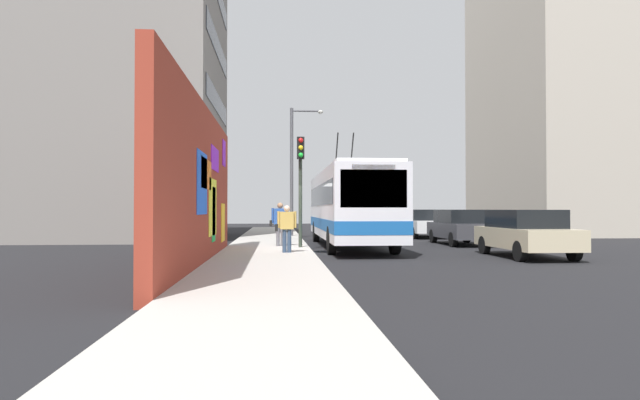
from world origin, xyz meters
name	(u,v)px	position (x,y,z in m)	size (l,w,h in m)	color
ground_plane	(311,253)	(0.00, 0.00, 0.00)	(80.00, 80.00, 0.00)	black
sidewalk_slab	(267,251)	(0.00, 1.60, 0.07)	(48.00, 3.20, 0.15)	#ADA8A0
graffiti_wall	(201,186)	(-4.64, 3.35, 2.24)	(12.68, 0.32, 4.48)	maroon
building_far_left	(135,78)	(10.92, 9.20, 8.97)	(11.66, 9.16, 17.95)	gray
building_far_right	(551,69)	(14.55, -17.00, 10.97)	(12.52, 7.25, 21.95)	#B2A899
city_bus	(349,204)	(2.75, -1.80, 1.80)	(11.70, 2.54, 5.02)	silver
parked_car_champagne	(525,232)	(-2.52, -7.00, 0.83)	(4.28, 1.93, 1.58)	#C6B793
parked_car_dark_gray	(460,226)	(3.86, -7.00, 0.83)	(4.38, 1.85, 1.58)	#38383D
parked_car_white	(423,223)	(10.08, -7.00, 0.84)	(4.76, 1.93, 1.58)	white
pedestrian_at_curb	(287,225)	(-1.77, 0.92, 1.06)	(0.22, 0.72, 1.58)	#2D3F59
pedestrian_midblock	(280,220)	(1.44, 1.13, 1.15)	(0.23, 0.76, 1.71)	#595960
traffic_light	(301,173)	(0.65, 0.35, 2.99)	(0.49, 0.28, 4.22)	#2D382D
street_lamp	(295,163)	(9.63, 0.26, 4.16)	(0.44, 1.82, 7.02)	#4C4C51
curbside_puddle	(326,252)	(0.33, -0.60, 0.00)	(1.09, 1.09, 0.00)	black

